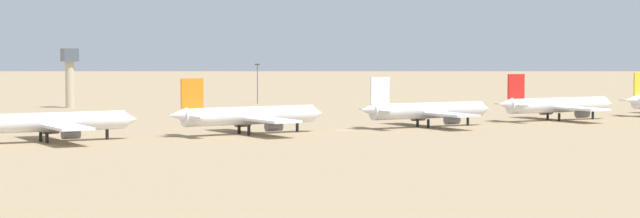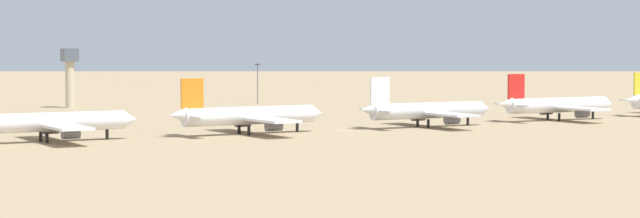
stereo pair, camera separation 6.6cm
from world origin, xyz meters
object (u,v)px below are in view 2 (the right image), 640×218
object	(u,v)px
parked_jet_white_4	(427,111)
parked_jet_red_5	(557,105)
light_pole_mid	(258,81)
parked_jet_orange_2	(49,122)
control_tower	(70,72)
parked_jet_orange_3	(248,116)

from	to	relation	value
parked_jet_white_4	parked_jet_red_5	bearing A→B (deg)	5.65
parked_jet_white_4	light_pole_mid	world-z (taller)	light_pole_mid
parked_jet_orange_2	parked_jet_white_4	world-z (taller)	parked_jet_orange_2
parked_jet_orange_2	light_pole_mid	size ratio (longest dim) A/B	2.72
parked_jet_orange_2	light_pole_mid	xyz separation A→B (m)	(117.01, 130.69, 4.30)
control_tower	light_pole_mid	world-z (taller)	control_tower
parked_jet_red_5	parked_jet_orange_3	bearing A→B (deg)	-176.46
control_tower	light_pole_mid	size ratio (longest dim) A/B	1.38
parked_jet_red_5	control_tower	world-z (taller)	control_tower
parked_jet_orange_2	parked_jet_orange_3	bearing A→B (deg)	-2.33
parked_jet_orange_3	control_tower	bearing A→B (deg)	89.72
parked_jet_orange_2	parked_jet_red_5	world-z (taller)	parked_jet_red_5
parked_jet_orange_2	parked_jet_orange_3	world-z (taller)	parked_jet_orange_3
parked_jet_orange_3	parked_jet_red_5	size ratio (longest dim) A/B	1.01
parked_jet_red_5	parked_jet_orange_2	bearing A→B (deg)	-177.58
parked_jet_orange_2	parked_jet_red_5	bearing A→B (deg)	-0.03
control_tower	parked_jet_orange_3	bearing A→B (deg)	-89.11
parked_jet_red_5	light_pole_mid	xyz separation A→B (m)	(-31.76, 131.18, 4.27)
parked_jet_orange_3	control_tower	distance (m)	139.33
parked_jet_orange_2	control_tower	xyz separation A→B (m)	(46.35, 136.96, 8.17)
parked_jet_orange_3	light_pole_mid	xyz separation A→B (m)	(68.49, 132.80, 4.21)
parked_jet_orange_2	parked_jet_white_4	size ratio (longest dim) A/B	1.00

